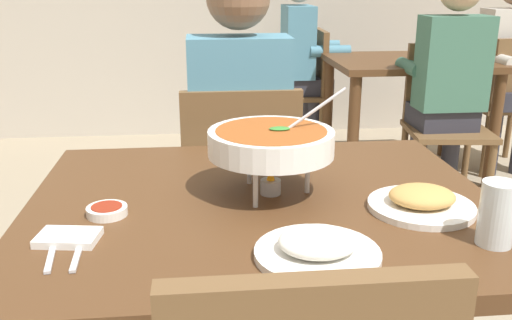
{
  "coord_description": "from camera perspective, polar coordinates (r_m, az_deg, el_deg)",
  "views": [
    {
      "loc": [
        -0.14,
        -1.24,
        1.27
      ],
      "look_at": [
        0.0,
        0.15,
        0.81
      ],
      "focal_mm": 39.61,
      "sensor_mm": 36.0,
      "label": 1
    }
  ],
  "objects": [
    {
      "name": "dining_table_main",
      "position": [
        1.39,
        0.63,
        -8.54
      ],
      "size": [
        1.1,
        0.92,
        0.76
      ],
      "color": "#51331C",
      "rests_on": "ground_plane"
    },
    {
      "name": "chair_bg_left",
      "position": [
        3.42,
        18.49,
        4.38
      ],
      "size": [
        0.49,
        0.49,
        0.9
      ],
      "color": "brown",
      "rests_on": "ground_plane"
    },
    {
      "name": "napkin_folded",
      "position": [
        1.2,
        -18.43,
        -7.43
      ],
      "size": [
        0.13,
        0.1,
        0.02
      ],
      "primitive_type": "cube",
      "rotation": [
        0.0,
        0.0,
        -0.15
      ],
      "color": "white",
      "rests_on": "dining_table_main"
    },
    {
      "name": "spoon_utensil",
      "position": [
        1.15,
        -17.45,
        -8.67
      ],
      "size": [
        0.02,
        0.17,
        0.01
      ],
      "primitive_type": "cube",
      "rotation": [
        0.0,
        0.0,
        0.05
      ],
      "color": "silver",
      "rests_on": "dining_table_main"
    },
    {
      "name": "patron_bg_right",
      "position": [
        4.06,
        24.36,
        9.15
      ],
      "size": [
        0.4,
        0.45,
        1.31
      ],
      "color": "#2D2D38",
      "rests_on": "ground_plane"
    },
    {
      "name": "chair_diner_main",
      "position": [
        2.13,
        -1.63,
        -2.78
      ],
      "size": [
        0.44,
        0.44,
        0.9
      ],
      "color": "brown",
      "rests_on": "ground_plane"
    },
    {
      "name": "chair_bg_right",
      "position": [
        4.08,
        24.38,
        5.79
      ],
      "size": [
        0.45,
        0.45,
        0.9
      ],
      "color": "brown",
      "rests_on": "ground_plane"
    },
    {
      "name": "patron_bg_left",
      "position": [
        3.3,
        18.85,
        8.05
      ],
      "size": [
        0.4,
        0.45,
        1.31
      ],
      "color": "#2D2D38",
      "rests_on": "ground_plane"
    },
    {
      "name": "patron_bg_middle",
      "position": [
        4.14,
        4.76,
        10.82
      ],
      "size": [
        0.45,
        0.4,
        1.31
      ],
      "color": "#2D2D38",
      "rests_on": "ground_plane"
    },
    {
      "name": "rice_plate",
      "position": [
        1.08,
        6.23,
        -8.81
      ],
      "size": [
        0.24,
        0.24,
        0.06
      ],
      "color": "white",
      "rests_on": "dining_table_main"
    },
    {
      "name": "diner_main",
      "position": [
        2.09,
        -1.76,
        3.61
      ],
      "size": [
        0.4,
        0.45,
        1.31
      ],
      "color": "#2D2D38",
      "rests_on": "ground_plane"
    },
    {
      "name": "curry_bowl",
      "position": [
        1.34,
        1.54,
        1.72
      ],
      "size": [
        0.33,
        0.3,
        0.26
      ],
      "color": "silver",
      "rests_on": "dining_table_main"
    },
    {
      "name": "chair_bg_middle",
      "position": [
        4.19,
        5.0,
        7.63
      ],
      "size": [
        0.45,
        0.45,
        0.9
      ],
      "color": "brown",
      "rests_on": "ground_plane"
    },
    {
      "name": "dining_table_far",
      "position": [
        3.8,
        15.09,
        7.78
      ],
      "size": [
        1.0,
        0.8,
        0.76
      ],
      "color": "#51331C",
      "rests_on": "ground_plane"
    },
    {
      "name": "fork_utensil",
      "position": [
        1.16,
        -19.89,
        -8.67
      ],
      "size": [
        0.03,
        0.17,
        0.01
      ],
      "primitive_type": "cube",
      "rotation": [
        0.0,
        0.0,
        0.13
      ],
      "color": "silver",
      "rests_on": "dining_table_main"
    },
    {
      "name": "appetizer_plate",
      "position": [
        1.33,
        16.37,
        -4.03
      ],
      "size": [
        0.24,
        0.24,
        0.06
      ],
      "color": "white",
      "rests_on": "dining_table_main"
    },
    {
      "name": "drink_glass",
      "position": [
        1.2,
        23.13,
        -5.31
      ],
      "size": [
        0.07,
        0.07,
        0.13
      ],
      "color": "silver",
      "rests_on": "dining_table_main"
    },
    {
      "name": "sauce_dish",
      "position": [
        1.3,
        -14.82,
        -4.95
      ],
      "size": [
        0.09,
        0.09,
        0.02
      ],
      "color": "white",
      "rests_on": "dining_table_main"
    }
  ]
}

